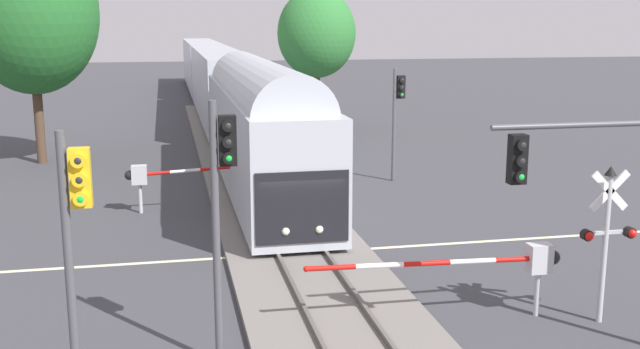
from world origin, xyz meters
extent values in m
plane|color=#3D3D42|center=(0.00, 0.00, 0.00)|extent=(220.00, 220.00, 0.00)
cube|color=beige|center=(0.00, 0.00, 0.00)|extent=(44.00, 0.20, 0.01)
cube|color=slate|center=(0.00, 0.00, 0.09)|extent=(4.40, 80.00, 0.18)
cube|color=#56514C|center=(-0.72, 0.00, 0.25)|extent=(0.10, 80.00, 0.14)
cube|color=#56514C|center=(0.72, 0.00, 0.25)|extent=(0.10, 80.00, 0.14)
cube|color=#B2B7C1|center=(0.00, 8.57, 2.27)|extent=(3.00, 18.98, 3.90)
cube|color=black|center=(0.00, -0.94, 1.69)|extent=(2.76, 0.08, 2.15)
cylinder|color=#B2B7C1|center=(0.00, 8.57, 4.10)|extent=(2.76, 17.08, 2.76)
sphere|color=#F4F2CC|center=(-0.50, -0.95, 1.00)|extent=(0.24, 0.24, 0.24)
sphere|color=#F4F2CC|center=(0.50, -0.95, 1.00)|extent=(0.24, 0.24, 0.24)
cube|color=#B7BCC6|center=(0.00, 30.88, 2.62)|extent=(3.00, 23.84, 4.60)
cube|color=black|center=(1.51, 30.88, 2.92)|extent=(0.04, 21.46, 0.90)
cube|color=#193899|center=(1.52, 30.88, 1.47)|extent=(0.04, 21.94, 0.36)
cube|color=#B7BCC6|center=(0.00, 55.62, 2.62)|extent=(3.00, 23.84, 4.60)
cube|color=black|center=(1.51, 55.62, 2.92)|extent=(0.04, 21.46, 0.90)
cube|color=#193899|center=(1.52, 55.62, 1.47)|extent=(0.04, 21.94, 0.36)
cylinder|color=#B7B7BC|center=(4.83, -6.00, 0.55)|extent=(0.14, 0.14, 1.10)
cube|color=#B7B7BC|center=(4.83, -6.00, 1.45)|extent=(0.56, 0.40, 0.70)
sphere|color=black|center=(5.18, -6.00, 1.45)|extent=(0.36, 0.36, 0.36)
cylinder|color=red|center=(4.27, -6.00, 1.46)|extent=(1.14, 0.12, 0.15)
cylinder|color=white|center=(3.13, -6.00, 1.49)|extent=(1.14, 0.12, 0.15)
cylinder|color=red|center=(2.00, -6.00, 1.51)|extent=(1.14, 0.12, 0.15)
cylinder|color=white|center=(0.86, -6.00, 1.54)|extent=(1.14, 0.12, 0.15)
cylinder|color=red|center=(-0.27, -6.00, 1.56)|extent=(1.14, 0.12, 0.15)
sphere|color=red|center=(-0.84, -6.00, 1.58)|extent=(0.14, 0.14, 0.14)
cylinder|color=#B2B2B7|center=(6.12, -6.65, 1.77)|extent=(0.14, 0.14, 3.54)
cube|color=white|center=(6.12, -6.67, 3.19)|extent=(0.98, 0.05, 0.98)
cube|color=white|center=(6.12, -6.67, 3.19)|extent=(0.98, 0.05, 0.98)
cube|color=#B2B2B7|center=(6.12, -6.65, 2.20)|extent=(1.10, 0.08, 0.08)
cylinder|color=black|center=(5.57, -6.75, 2.20)|extent=(0.26, 0.18, 0.26)
cylinder|color=black|center=(6.67, -6.75, 2.20)|extent=(0.26, 0.18, 0.26)
sphere|color=red|center=(5.57, -6.85, 2.20)|extent=(0.20, 0.20, 0.20)
sphere|color=red|center=(6.67, -6.85, 2.20)|extent=(0.20, 0.20, 0.20)
cone|color=black|center=(6.12, -6.65, 3.66)|extent=(0.28, 0.28, 0.22)
cylinder|color=#B7B7BC|center=(-4.83, 6.00, 0.55)|extent=(0.14, 0.14, 1.10)
cube|color=#B7B7BC|center=(-4.83, 6.00, 1.45)|extent=(0.56, 0.40, 0.70)
sphere|color=black|center=(-5.18, 6.00, 1.45)|extent=(0.36, 0.36, 0.36)
cylinder|color=red|center=(-4.28, 6.00, 1.48)|extent=(1.12, 0.12, 0.17)
cylinder|color=white|center=(-3.16, 6.00, 1.53)|extent=(1.12, 0.12, 0.17)
cylinder|color=red|center=(-2.05, 6.00, 1.58)|extent=(1.12, 0.12, 0.17)
cylinder|color=white|center=(-0.94, 6.00, 1.63)|extent=(1.12, 0.12, 0.17)
cylinder|color=red|center=(0.17, 6.00, 1.68)|extent=(1.12, 0.12, 0.17)
sphere|color=red|center=(0.73, 6.00, 1.70)|extent=(0.14, 0.14, 0.14)
cylinder|color=#4C4C51|center=(4.45, -8.08, 4.96)|extent=(3.94, 0.12, 0.12)
cube|color=black|center=(3.07, -8.08, 4.31)|extent=(0.34, 0.26, 1.00)
sphere|color=#262626|center=(3.07, -8.23, 4.63)|extent=(0.20, 0.20, 0.20)
cylinder|color=black|center=(3.07, -8.26, 4.63)|extent=(0.24, 0.10, 0.24)
sphere|color=#262626|center=(3.07, -8.23, 4.31)|extent=(0.20, 0.20, 0.20)
cylinder|color=black|center=(3.07, -8.26, 4.31)|extent=(0.24, 0.10, 0.24)
sphere|color=green|center=(3.07, -8.23, 3.99)|extent=(0.20, 0.20, 0.20)
cylinder|color=black|center=(3.07, -8.26, 3.99)|extent=(0.24, 0.10, 0.24)
cylinder|color=#4C4C51|center=(6.03, 9.56, 2.48)|extent=(0.16, 0.16, 4.97)
cube|color=black|center=(6.31, 9.56, 4.17)|extent=(0.34, 0.26, 1.00)
sphere|color=#262626|center=(6.31, 9.41, 4.49)|extent=(0.20, 0.20, 0.20)
cylinder|color=black|center=(6.31, 9.38, 4.49)|extent=(0.24, 0.10, 0.24)
sphere|color=#262626|center=(6.31, 9.41, 4.17)|extent=(0.20, 0.20, 0.20)
cylinder|color=black|center=(6.31, 9.38, 4.17)|extent=(0.24, 0.10, 0.24)
sphere|color=green|center=(6.31, 9.41, 3.85)|extent=(0.20, 0.20, 0.20)
cylinder|color=black|center=(6.31, 9.38, 3.85)|extent=(0.24, 0.10, 0.24)
cylinder|color=#4C4C51|center=(-5.49, -8.96, 2.64)|extent=(0.16, 0.16, 5.27)
cube|color=gold|center=(-5.21, -8.96, 4.47)|extent=(0.34, 0.26, 1.00)
sphere|color=#262626|center=(-5.21, -9.11, 4.79)|extent=(0.20, 0.20, 0.20)
cylinder|color=gold|center=(-5.21, -9.14, 4.79)|extent=(0.24, 0.10, 0.24)
sphere|color=#262626|center=(-5.21, -9.11, 4.47)|extent=(0.20, 0.20, 0.20)
cylinder|color=gold|center=(-5.21, -9.14, 4.47)|extent=(0.24, 0.10, 0.24)
sphere|color=green|center=(-5.21, -9.11, 4.15)|extent=(0.20, 0.20, 0.20)
cylinder|color=gold|center=(-5.21, -9.14, 4.15)|extent=(0.24, 0.10, 0.24)
cylinder|color=#4C4C51|center=(-2.88, -7.05, 2.75)|extent=(0.16, 0.16, 5.51)
cube|color=black|center=(-2.60, -7.05, 4.71)|extent=(0.34, 0.26, 1.00)
sphere|color=#262626|center=(-2.60, -7.20, 5.03)|extent=(0.20, 0.20, 0.20)
cylinder|color=black|center=(-2.60, -7.23, 5.03)|extent=(0.24, 0.10, 0.24)
sphere|color=#262626|center=(-2.60, -7.20, 4.71)|extent=(0.20, 0.20, 0.20)
cylinder|color=black|center=(-2.60, -7.23, 4.71)|extent=(0.24, 0.10, 0.24)
sphere|color=green|center=(-2.60, -7.20, 4.39)|extent=(0.20, 0.20, 0.20)
cylinder|color=black|center=(-2.60, -7.23, 4.39)|extent=(0.24, 0.10, 0.24)
cylinder|color=brown|center=(5.65, 24.80, 2.07)|extent=(0.45, 0.45, 4.13)
ellipsoid|color=#2D7533|center=(5.65, 24.80, 6.21)|extent=(4.90, 4.90, 5.53)
cylinder|color=#4C3828|center=(-9.95, 17.15, 2.22)|extent=(0.46, 0.46, 4.43)
ellipsoid|color=#236628|center=(-9.95, 17.15, 7.39)|extent=(6.40, 6.40, 7.88)
camera|label=1|loc=(-3.77, -21.60, 7.04)|focal=41.84mm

